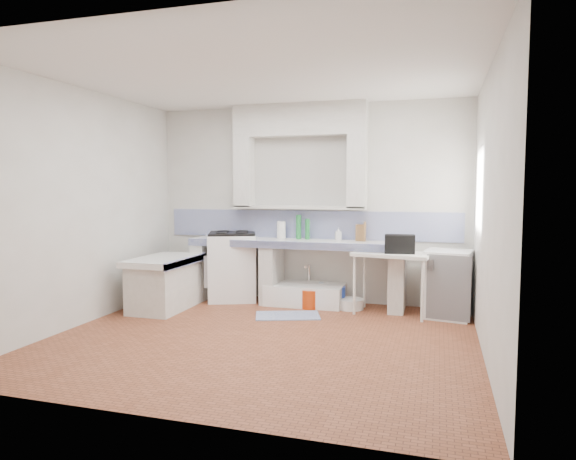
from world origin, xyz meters
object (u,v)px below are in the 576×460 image
(stove, at_px, (232,267))
(sink, at_px, (305,295))
(fridge, at_px, (448,284))
(side_table, at_px, (392,284))

(stove, xyz_separation_m, sink, (1.10, -0.01, -0.35))
(sink, height_order, fridge, fridge)
(stove, xyz_separation_m, side_table, (2.30, -0.23, -0.08))
(stove, bearing_deg, sink, -21.56)
(side_table, bearing_deg, fridge, 14.46)
(stove, distance_m, fridge, 3.00)
(stove, relative_size, sink, 0.89)
(sink, height_order, side_table, side_table)
(side_table, relative_size, fridge, 1.14)
(sink, distance_m, side_table, 1.26)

